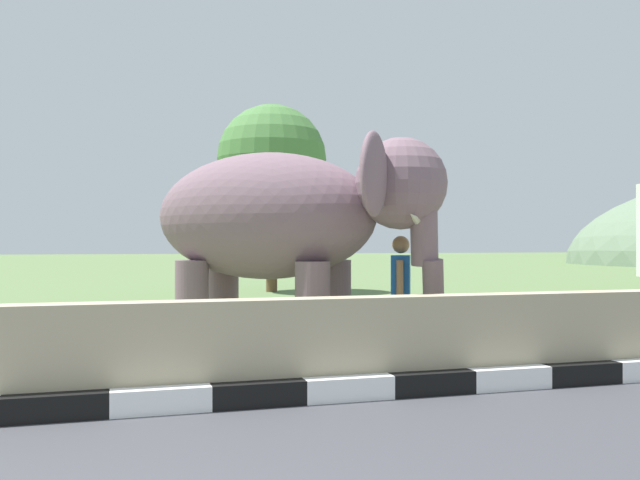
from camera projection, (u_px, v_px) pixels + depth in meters
name	position (u px, v px, depth m)	size (l,w,h in m)	color
barrier_parapet	(263.00, 350.00, 6.81)	(28.00, 0.36, 1.00)	tan
elephant	(290.00, 219.00, 9.12)	(3.94, 3.63, 2.89)	slate
person_handler	(401.00, 291.00, 9.05)	(0.39, 0.60, 1.66)	navy
tree_distant	(272.00, 160.00, 22.36)	(3.56, 3.56, 6.09)	brown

